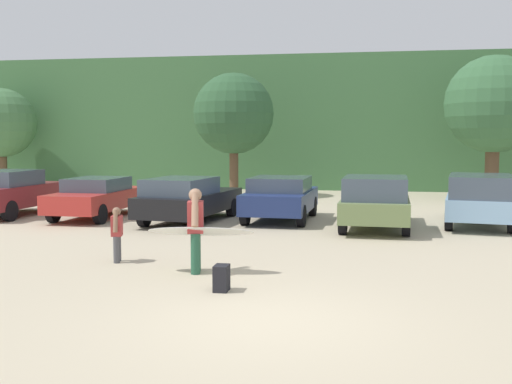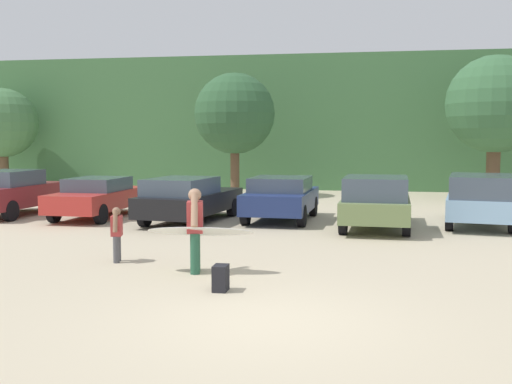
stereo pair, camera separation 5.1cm
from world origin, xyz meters
name	(u,v)px [view 1 (the left image)]	position (x,y,z in m)	size (l,w,h in m)	color
ground_plane	(269,320)	(0.00, 0.00, 0.00)	(120.00, 120.00, 0.00)	#C1B293
hillside_ridge	(340,125)	(0.00, 28.33, 3.40)	(108.00, 12.00, 6.80)	#427042
tree_far_right	(1,123)	(-16.84, 20.24, 3.37)	(3.52, 3.52, 5.16)	brown
tree_ridge_back	(234,114)	(-4.36, 18.39, 3.69)	(3.59, 3.59, 5.50)	brown
tree_left	(494,105)	(6.67, 18.59, 4.00)	(4.06, 4.06, 6.06)	brown
parked_car_maroon	(10,192)	(-10.39, 10.34, 0.82)	(1.98, 3.98, 1.54)	maroon
parked_car_red	(97,196)	(-7.30, 10.44, 0.70)	(1.91, 4.41, 1.32)	#B72D28
parked_car_black	(188,199)	(-4.05, 9.88, 0.74)	(2.45, 4.86, 1.42)	black
parked_car_navy	(281,197)	(-1.25, 10.74, 0.75)	(2.08, 4.07, 1.39)	navy
parked_car_olive_green	(376,201)	(1.69, 9.44, 0.81)	(2.08, 4.66, 1.54)	#6B7F4C
parked_car_sky_blue	(480,198)	(4.75, 10.48, 0.83)	(2.55, 4.83, 1.56)	#84ADD1
person_adult	(196,225)	(-1.88, 2.90, 0.93)	(0.39, 0.82, 1.65)	#26593F
person_child	(117,231)	(-3.79, 3.61, 0.66)	(0.27, 0.54, 1.17)	#4C4C51
surfboard_white	(201,231)	(-1.78, 2.91, 0.81)	(2.14, 0.72, 0.30)	white
backpack_dropped	(222,278)	(-1.06, 1.56, 0.22)	(0.24, 0.34, 0.45)	black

